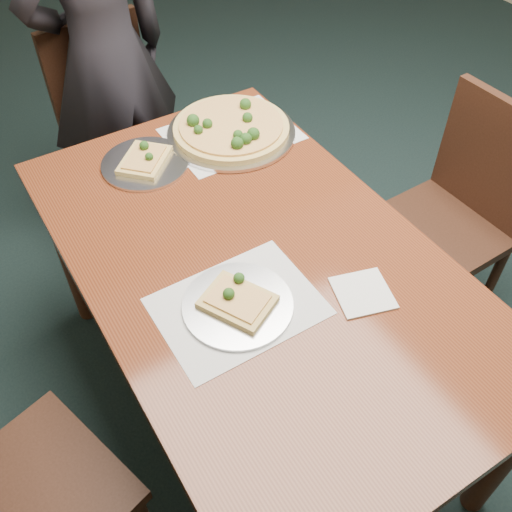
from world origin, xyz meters
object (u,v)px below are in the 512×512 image
chair_far (117,121)px  pizza_pan (231,129)px  dining_table (256,278)px  slice_plate_near (237,303)px  chair_right (457,210)px  diner (105,57)px  slice_plate_far (145,161)px

chair_far → pizza_pan: bearing=-77.4°
dining_table → slice_plate_near: 0.21m
chair_right → slice_plate_near: size_ratio=3.25×
diner → slice_plate_far: size_ratio=5.79×
chair_far → dining_table: bearing=-96.2°
diner → pizza_pan: bearing=99.3°
slice_plate_far → chair_far: bearing=79.6°
chair_far → chair_right: bearing=-59.8°
chair_right → diner: size_ratio=0.56×
chair_far → chair_right: same height
pizza_pan → dining_table: bearing=-113.4°
pizza_pan → slice_plate_far: 0.32m
pizza_pan → slice_plate_near: size_ratio=1.55×
diner → slice_plate_near: size_ratio=5.79×
diner → slice_plate_far: 0.63m
chair_right → pizza_pan: bearing=-132.1°
chair_right → slice_plate_near: bearing=-84.4°
pizza_pan → slice_plate_near: pizza_pan is taller
chair_far → diner: diner is taller
chair_far → pizza_pan: 0.72m
diner → chair_right: bearing=116.9°
chair_right → slice_plate_far: chair_right is taller
dining_table → slice_plate_far: 0.55m
slice_plate_far → slice_plate_near: bearing=-93.6°
chair_far → slice_plate_far: bearing=-105.3°
dining_table → pizza_pan: bearing=66.6°
diner → slice_plate_near: diner is taller
chair_far → chair_right: size_ratio=1.00×
slice_plate_near → slice_plate_far: slice_plate_near is taller
chair_right → slice_plate_near: (-0.98, -0.12, 0.25)m
chair_far → pizza_pan: (0.20, -0.64, 0.26)m
pizza_pan → slice_plate_far: pizza_pan is taller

